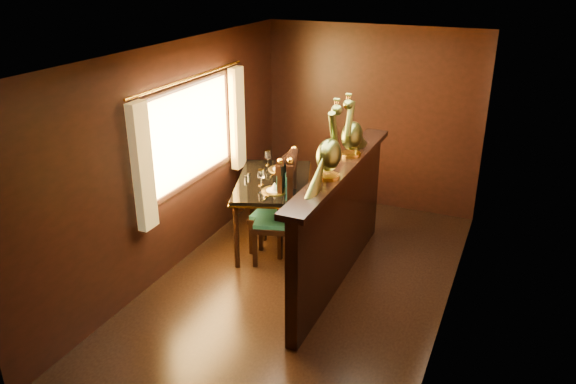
% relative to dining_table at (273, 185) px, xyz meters
% --- Properties ---
extents(ground, '(5.00, 5.00, 0.00)m').
position_rel_dining_table_xyz_m(ground, '(0.70, -0.83, -0.76)').
color(ground, black).
rests_on(ground, ground).
extents(room_shell, '(3.04, 5.04, 2.52)m').
position_rel_dining_table_xyz_m(room_shell, '(0.62, -0.82, 0.82)').
color(room_shell, black).
rests_on(room_shell, ground).
extents(partition, '(0.26, 2.70, 1.36)m').
position_rel_dining_table_xyz_m(partition, '(1.03, -0.53, -0.05)').
color(partition, black).
rests_on(partition, ground).
extents(dining_table, '(1.28, 1.62, 1.04)m').
position_rel_dining_table_xyz_m(dining_table, '(0.00, 0.00, 0.00)').
color(dining_table, black).
rests_on(dining_table, ground).
extents(chair_left, '(0.61, 0.62, 1.35)m').
position_rel_dining_table_xyz_m(chair_left, '(0.31, -0.34, -0.06)').
color(chair_left, black).
rests_on(chair_left, ground).
extents(chair_right, '(0.47, 0.51, 1.26)m').
position_rel_dining_table_xyz_m(chair_right, '(0.18, -0.18, -0.10)').
color(chair_right, black).
rests_on(chair_right, ground).
extents(peacock_left, '(0.23, 0.62, 0.74)m').
position_rel_dining_table_xyz_m(peacock_left, '(1.03, -0.95, 0.97)').
color(peacock_left, '#1A4E35').
rests_on(peacock_left, partition).
extents(peacock_right, '(0.22, 0.59, 0.71)m').
position_rel_dining_table_xyz_m(peacock_right, '(1.03, -0.24, 0.95)').
color(peacock_right, '#1A4E35').
rests_on(peacock_right, partition).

